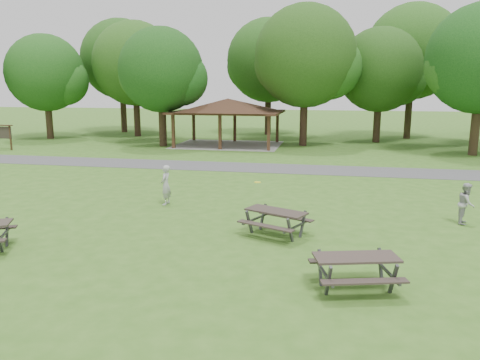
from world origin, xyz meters
TOP-DOWN VIEW (x-y plane):
  - ground at (0.00, 0.00)m, footprint 160.00×160.00m
  - asphalt_path at (0.00, 14.00)m, footprint 120.00×3.20m
  - pavilion at (-4.00, 24.00)m, footprint 8.60×7.01m
  - notice_board at (-20.00, 18.00)m, footprint 1.60×0.30m
  - tree_row_b at (-20.92, 25.53)m, footprint 7.14×6.80m
  - tree_row_c at (-13.90, 29.03)m, footprint 8.19×7.80m
  - tree_row_d at (-8.92, 22.53)m, footprint 6.93×6.60m
  - tree_row_e at (2.10, 25.03)m, footprint 8.40×8.00m
  - tree_row_f at (8.09, 28.53)m, footprint 7.35×7.00m
  - tree_deep_a at (-16.90, 32.53)m, footprint 8.40×8.00m
  - tree_deep_b at (-1.90, 33.03)m, footprint 8.40×8.00m
  - tree_deep_c at (11.10, 32.03)m, footprint 8.82×8.40m
  - picnic_table_middle at (2.67, 1.62)m, footprint 2.46×2.26m
  - picnic_table_far at (5.04, -2.11)m, footprint 2.33×2.05m
  - frisbee_in_flight at (1.58, 4.56)m, footprint 0.33×0.33m
  - frisbee_thrower at (-2.24, 4.73)m, footprint 0.40×0.60m
  - frisbee_catcher at (9.07, 4.23)m, footprint 0.74×0.85m

SIDE VIEW (x-z plane):
  - ground at x=0.00m, z-range 0.00..0.00m
  - asphalt_path at x=0.00m, z-range 0.00..0.02m
  - picnic_table_far at x=5.04m, z-range 0.20..1.07m
  - picnic_table_middle at x=2.67m, z-range 0.20..1.07m
  - frisbee_catcher at x=9.07m, z-range 0.00..1.47m
  - frisbee_thrower at x=-2.24m, z-range 0.00..1.63m
  - frisbee_in_flight at x=1.58m, z-range 1.12..1.14m
  - notice_board at x=-20.00m, z-range 0.37..2.25m
  - pavilion at x=-4.00m, z-range 1.18..4.94m
  - tree_row_b at x=-20.92m, z-range 1.03..10.30m
  - tree_row_d at x=-8.92m, z-range 1.13..10.41m
  - tree_row_f at x=8.09m, z-range 1.06..10.62m
  - tree_row_c at x=-13.90m, z-range 1.20..11.87m
  - tree_row_e at x=2.10m, z-range 1.27..12.29m
  - tree_deep_b at x=-1.90m, z-range 1.32..12.45m
  - tree_deep_a at x=-16.90m, z-range 1.44..12.82m
  - tree_deep_c at x=11.10m, z-range 1.49..13.39m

